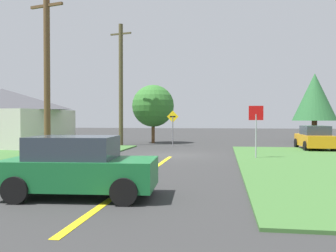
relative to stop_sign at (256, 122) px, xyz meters
name	(u,v)px	position (x,y,z in m)	size (l,w,h in m)	color
ground_plane	(173,155)	(-4.54, 1.48, -1.94)	(120.00, 120.00, 0.00)	#303030
lane_stripe_center	(142,177)	(-4.54, -6.52, -1.93)	(0.20, 14.00, 0.01)	yellow
stop_sign	(256,122)	(0.00, 0.00, 0.00)	(0.74, 0.07, 2.76)	#9EA0A8
car_on_crossroad	(314,138)	(4.32, 6.23, -1.13)	(1.94, 4.22, 1.62)	orange
car_behind_on_main_road	(79,167)	(-5.47, -10.11, -1.13)	(4.09, 2.28, 1.62)	#196B33
utility_pole_near	(47,75)	(-9.75, -3.40, 2.16)	(1.77, 0.56, 7.94)	brown
utility_pole_mid	(121,84)	(-9.62, 8.57, 2.90)	(1.78, 0.53, 9.48)	brown
direction_sign	(173,124)	(-5.46, 8.13, -0.26)	(0.90, 0.16, 2.70)	slate
oak_tree_left	(315,97)	(6.38, 15.06, 2.08)	(3.84, 3.84, 6.15)	brown
pine_tree_center	(153,106)	(-7.64, 11.63, 1.25)	(3.60, 3.60, 4.99)	brown
barn	(2,118)	(-18.07, 5.99, 0.23)	(9.50, 7.66, 4.34)	beige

